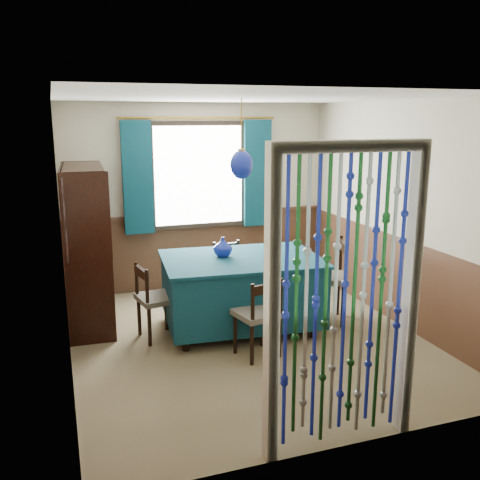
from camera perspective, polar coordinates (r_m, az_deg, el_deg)
name	(u,v)px	position (r m, az deg, el deg)	size (l,w,h in m)	color
floor	(248,339)	(5.80, 0.84, -10.56)	(4.00, 4.00, 0.00)	brown
ceiling	(249,97)	(5.31, 0.94, 14.97)	(4.00, 4.00, 0.00)	silver
wall_back	(198,197)	(7.30, -4.50, 4.59)	(3.60, 3.60, 0.00)	beige
wall_front	(350,281)	(3.66, 11.66, -4.31)	(3.60, 3.60, 0.00)	beige
wall_left	(62,238)	(5.11, -18.47, 0.23)	(4.00, 4.00, 0.00)	beige
wall_right	(399,214)	(6.26, 16.59, 2.64)	(4.00, 4.00, 0.00)	beige
wainscot_back	(199,251)	(7.44, -4.36, -1.15)	(3.60, 3.60, 0.00)	#4A2C1C
wainscot_front	(344,382)	(3.96, 11.03, -14.66)	(3.60, 3.60, 0.00)	#4A2C1C
wainscot_left	(70,315)	(5.32, -17.72, -7.66)	(4.00, 4.00, 0.00)	#4A2C1C
wainscot_right	(393,278)	(6.42, 16.05, -3.95)	(4.00, 4.00, 0.00)	#4A2C1C
window	(199,175)	(7.22, -4.44, 6.89)	(1.32, 0.12, 1.42)	black
doorway	(344,306)	(3.77, 11.06, -6.96)	(1.16, 0.12, 2.18)	silver
dining_table	(241,288)	(5.92, 0.14, -5.17)	(1.80, 1.32, 0.82)	#0D3645
chair_near	(259,315)	(5.26, 2.03, -7.97)	(0.48, 0.46, 0.82)	black
chair_far	(230,273)	(6.63, -1.03, -3.51)	(0.42, 0.41, 0.80)	black
chair_left	(155,299)	(5.75, -9.07, -6.23)	(0.45, 0.47, 0.83)	black
chair_right	(328,278)	(6.22, 9.32, -4.01)	(0.60, 0.61, 0.97)	black
sideboard	(88,270)	(6.33, -15.91, -3.08)	(0.54, 1.39, 1.79)	black
pendant_lamp	(241,164)	(5.64, 0.15, 8.07)	(0.24, 0.24, 0.82)	olive
vase_table	(223,248)	(5.86, -1.85, -0.82)	(0.19, 0.19, 0.20)	navy
bowl_shelf	(91,219)	(5.94, -15.56, 2.19)	(0.21, 0.21, 0.05)	beige
vase_sideboard	(90,231)	(6.53, -15.76, 0.88)	(0.20, 0.20, 0.21)	beige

